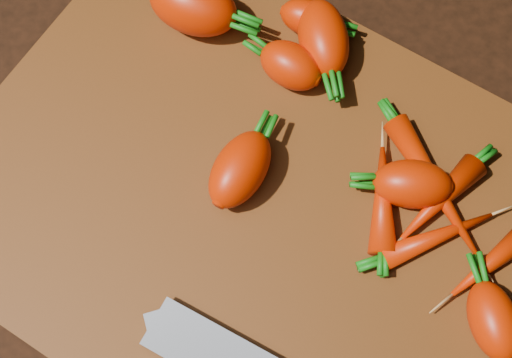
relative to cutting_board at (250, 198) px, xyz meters
The scene contains 14 objects.
ground 0.01m from the cutting_board, ahead, with size 2.00×2.00×0.01m, color black.
cutting_board is the anchor object (origin of this frame).
carrot_0 0.18m from the cutting_board, 138.77° to the left, with size 0.08×0.05×0.05m, color red.
carrot_1 0.12m from the cutting_board, 104.79° to the left, with size 0.06×0.04×0.04m, color red.
carrot_2 0.16m from the cutting_board, 97.29° to the left, with size 0.08×0.04×0.04m, color red.
carrot_3 0.03m from the cutting_board, 149.33° to the left, with size 0.07×0.04×0.04m, color red.
carrot_4 0.14m from the cutting_board, 33.42° to the left, with size 0.07×0.04×0.04m, color red.
carrot_5 0.18m from the cutting_board, 104.71° to the left, with size 0.05×0.03×0.03m, color red.
carrot_6 0.22m from the cutting_board, ahead, with size 0.06×0.04×0.04m, color red.
carrot_7 0.16m from the cutting_board, 17.98° to the left, with size 0.10×0.02×0.02m, color red.
carrot_8 0.16m from the cutting_board, 33.69° to the left, with size 0.13×0.02×0.02m, color red.
carrot_9 0.11m from the cutting_board, 28.45° to the left, with size 0.09×0.02×0.02m, color red.
carrot_10 0.21m from the cutting_board, 15.52° to the left, with size 0.09×0.02×0.02m, color red.
carrot_11 0.16m from the cutting_board, 28.95° to the left, with size 0.09×0.02×0.02m, color red.
Camera 1 is at (0.11, -0.17, 0.59)m, focal length 50.00 mm.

